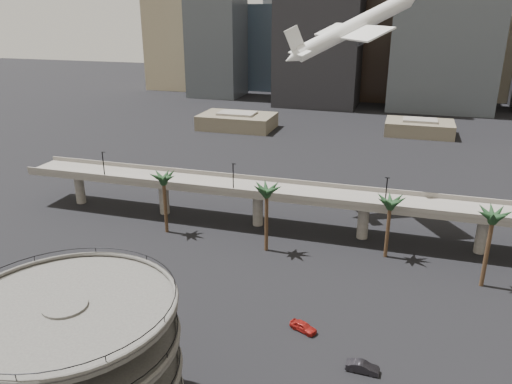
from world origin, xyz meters
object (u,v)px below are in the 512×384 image
(overpass, at_px, (310,198))
(parking_ramp, at_px, (73,359))
(car_a, at_px, (303,327))
(airborne_jet, at_px, (353,28))
(car_b, at_px, (363,367))

(overpass, bearing_deg, parking_ramp, -102.43)
(overpass, xyz_separation_m, car_a, (6.09, -33.96, -6.64))
(airborne_jet, relative_size, car_b, 6.60)
(parking_ramp, bearing_deg, airborne_jet, 77.18)
(car_a, bearing_deg, parking_ramp, 166.14)
(airborne_jet, bearing_deg, parking_ramp, -133.88)
(overpass, relative_size, car_b, 30.48)
(parking_ramp, bearing_deg, car_b, 33.78)
(car_a, bearing_deg, airborne_jet, 25.26)
(parking_ramp, bearing_deg, overpass, 77.57)
(overpass, relative_size, car_a, 31.66)
(airborne_jet, height_order, car_b, airborne_jet)
(parking_ramp, xyz_separation_m, airborne_jet, (17.48, 76.78, 29.83))
(parking_ramp, relative_size, overpass, 0.17)
(parking_ramp, distance_m, airborne_jet, 84.20)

